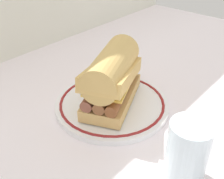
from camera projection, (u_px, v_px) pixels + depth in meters
ground_plane at (112, 103)px, 0.62m from camera, size 1.50×1.50×0.00m
plate at (112, 103)px, 0.61m from camera, size 0.25×0.25×0.01m
sausage_sandwich at (112, 77)px, 0.57m from camera, size 0.20×0.15×0.12m
drinking_glass at (186, 157)px, 0.42m from camera, size 0.07×0.07×0.11m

